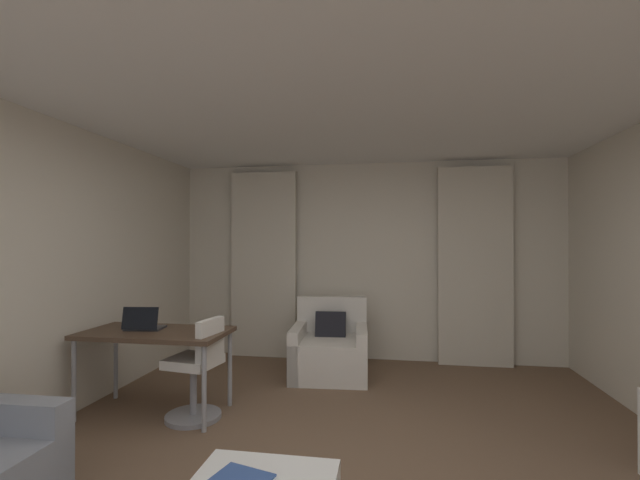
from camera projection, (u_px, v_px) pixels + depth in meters
The scene contains 9 objects.
wall_window at pixel (366, 261), 5.67m from camera, with size 5.12×0.06×2.60m.
ceiling at pixel (339, 71), 2.69m from camera, with size 5.12×6.12×0.06m, color white.
curtain_left_panel at pixel (264, 264), 5.76m from camera, with size 0.90×0.06×2.50m.
curtain_right_panel at pixel (475, 266), 5.32m from camera, with size 0.90×0.06×2.50m.
armchair at pixel (330, 350), 4.93m from camera, with size 0.91×0.93×0.87m.
desk at pixel (156, 338), 3.83m from camera, with size 1.29×0.67×0.74m.
desk_chair at pixel (197, 374), 3.70m from camera, with size 0.48×0.48×0.88m.
laptop at pixel (144, 325), 3.87m from camera, with size 0.35×0.29×0.22m.
magazine_open at pixel (242, 479), 2.08m from camera, with size 0.32×0.27×0.01m.
Camera 1 is at (0.31, -2.67, 1.53)m, focal length 23.82 mm.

